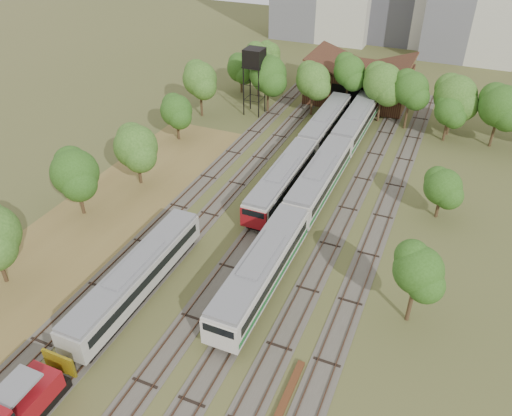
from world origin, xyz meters
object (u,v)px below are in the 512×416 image
at_px(railcar_green_set, 319,180).
at_px(water_tower, 254,59).
at_px(railcar_red_set, 306,150).
at_px(shunter_locomotive, 8,416).

xyz_separation_m(railcar_green_set, water_tower, (-16.76, 19.54, 6.55)).
relative_size(railcar_red_set, water_tower, 3.37).
xyz_separation_m(railcar_red_set, shunter_locomotive, (-6.00, -44.36, -0.13)).
distance_m(shunter_locomotive, water_tower, 57.68).
relative_size(shunter_locomotive, water_tower, 0.79).
height_order(railcar_red_set, shunter_locomotive, shunter_locomotive).
bearing_deg(railcar_green_set, railcar_red_set, 119.66).
height_order(railcar_red_set, railcar_green_set, railcar_green_set).
distance_m(railcar_red_set, shunter_locomotive, 44.76).
bearing_deg(railcar_red_set, railcar_green_set, -60.34).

